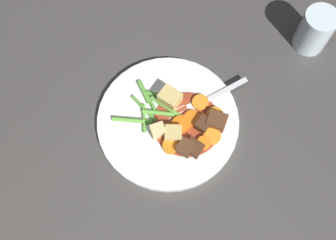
{
  "coord_description": "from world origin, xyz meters",
  "views": [
    {
      "loc": [
        0.16,
        -0.22,
        0.73
      ],
      "look_at": [
        0.0,
        0.0,
        0.01
      ],
      "focal_mm": 42.98,
      "sensor_mm": 36.0,
      "label": 1
    }
  ],
  "objects_px": {
    "carrot_slice_0": "(215,115)",
    "meat_chunk_2": "(217,121)",
    "potato_chunk_0": "(173,134)",
    "fork": "(206,101)",
    "dinner_plate": "(168,121)",
    "carrot_slice_3": "(192,119)",
    "carrot_slice_5": "(205,141)",
    "potato_chunk_2": "(170,98)",
    "carrot_slice_2": "(181,124)",
    "carrot_slice_6": "(171,146)",
    "meat_chunk_3": "(203,124)",
    "carrot_slice_1": "(200,103)",
    "meat_chunk_0": "(185,147)",
    "meat_chunk_1": "(194,148)",
    "potato_chunk_1": "(160,132)",
    "water_glass": "(315,30)",
    "carrot_slice_4": "(212,136)"
  },
  "relations": [
    {
      "from": "carrot_slice_6",
      "to": "meat_chunk_3",
      "type": "distance_m",
      "value": 0.07
    },
    {
      "from": "meat_chunk_0",
      "to": "meat_chunk_2",
      "type": "bearing_deg",
      "value": 76.29
    },
    {
      "from": "carrot_slice_1",
      "to": "meat_chunk_0",
      "type": "relative_size",
      "value": 1.14
    },
    {
      "from": "carrot_slice_2",
      "to": "meat_chunk_2",
      "type": "height_order",
      "value": "meat_chunk_2"
    },
    {
      "from": "carrot_slice_1",
      "to": "dinner_plate",
      "type": "bearing_deg",
      "value": -115.92
    },
    {
      "from": "meat_chunk_1",
      "to": "carrot_slice_2",
      "type": "bearing_deg",
      "value": 151.78
    },
    {
      "from": "dinner_plate",
      "to": "meat_chunk_0",
      "type": "relative_size",
      "value": 9.71
    },
    {
      "from": "dinner_plate",
      "to": "meat_chunk_1",
      "type": "bearing_deg",
      "value": -15.07
    },
    {
      "from": "meat_chunk_3",
      "to": "meat_chunk_1",
      "type": "bearing_deg",
      "value": -75.78
    },
    {
      "from": "carrot_slice_2",
      "to": "carrot_slice_6",
      "type": "relative_size",
      "value": 1.13
    },
    {
      "from": "potato_chunk_2",
      "to": "meat_chunk_2",
      "type": "distance_m",
      "value": 0.1
    },
    {
      "from": "meat_chunk_0",
      "to": "potato_chunk_2",
      "type": "bearing_deg",
      "value": 141.59
    },
    {
      "from": "potato_chunk_2",
      "to": "potato_chunk_0",
      "type": "bearing_deg",
      "value": -49.41
    },
    {
      "from": "carrot_slice_1",
      "to": "potato_chunk_2",
      "type": "xyz_separation_m",
      "value": [
        -0.05,
        -0.03,
        0.01
      ]
    },
    {
      "from": "carrot_slice_5",
      "to": "water_glass",
      "type": "bearing_deg",
      "value": 80.63
    },
    {
      "from": "meat_chunk_3",
      "to": "water_glass",
      "type": "xyz_separation_m",
      "value": [
        0.07,
        0.29,
        0.02
      ]
    },
    {
      "from": "carrot_slice_4",
      "to": "potato_chunk_0",
      "type": "relative_size",
      "value": 1.06
    },
    {
      "from": "dinner_plate",
      "to": "potato_chunk_0",
      "type": "distance_m",
      "value": 0.04
    },
    {
      "from": "meat_chunk_1",
      "to": "meat_chunk_3",
      "type": "distance_m",
      "value": 0.05
    },
    {
      "from": "meat_chunk_1",
      "to": "meat_chunk_3",
      "type": "height_order",
      "value": "meat_chunk_3"
    },
    {
      "from": "carrot_slice_0",
      "to": "meat_chunk_1",
      "type": "relative_size",
      "value": 1.04
    },
    {
      "from": "meat_chunk_1",
      "to": "carrot_slice_1",
      "type": "bearing_deg",
      "value": 116.75
    },
    {
      "from": "carrot_slice_0",
      "to": "meat_chunk_2",
      "type": "distance_m",
      "value": 0.02
    },
    {
      "from": "carrot_slice_2",
      "to": "fork",
      "type": "relative_size",
      "value": 0.2
    },
    {
      "from": "carrot_slice_0",
      "to": "meat_chunk_3",
      "type": "relative_size",
      "value": 1.13
    },
    {
      "from": "meat_chunk_1",
      "to": "meat_chunk_2",
      "type": "bearing_deg",
      "value": 85.48
    },
    {
      "from": "potato_chunk_2",
      "to": "fork",
      "type": "height_order",
      "value": "potato_chunk_2"
    },
    {
      "from": "carrot_slice_6",
      "to": "meat_chunk_2",
      "type": "xyz_separation_m",
      "value": [
        0.04,
        0.09,
        0.01
      ]
    },
    {
      "from": "carrot_slice_3",
      "to": "fork",
      "type": "height_order",
      "value": "carrot_slice_3"
    },
    {
      "from": "carrot_slice_0",
      "to": "potato_chunk_1",
      "type": "bearing_deg",
      "value": -125.09
    },
    {
      "from": "potato_chunk_0",
      "to": "meat_chunk_2",
      "type": "height_order",
      "value": "same"
    },
    {
      "from": "carrot_slice_3",
      "to": "carrot_slice_5",
      "type": "distance_m",
      "value": 0.05
    },
    {
      "from": "carrot_slice_3",
      "to": "potato_chunk_0",
      "type": "distance_m",
      "value": 0.05
    },
    {
      "from": "meat_chunk_3",
      "to": "fork",
      "type": "height_order",
      "value": "meat_chunk_3"
    },
    {
      "from": "carrot_slice_2",
      "to": "meat_chunk_1",
      "type": "height_order",
      "value": "meat_chunk_1"
    },
    {
      "from": "dinner_plate",
      "to": "carrot_slice_2",
      "type": "bearing_deg",
      "value": 11.48
    },
    {
      "from": "carrot_slice_3",
      "to": "potato_chunk_2",
      "type": "xyz_separation_m",
      "value": [
        -0.06,
        0.01,
        0.01
      ]
    },
    {
      "from": "carrot_slice_6",
      "to": "potato_chunk_0",
      "type": "relative_size",
      "value": 0.97
    },
    {
      "from": "meat_chunk_0",
      "to": "carrot_slice_0",
      "type": "bearing_deg",
      "value": 84.5
    },
    {
      "from": "carrot_slice_5",
      "to": "meat_chunk_2",
      "type": "distance_m",
      "value": 0.04
    },
    {
      "from": "potato_chunk_0",
      "to": "water_glass",
      "type": "xyz_separation_m",
      "value": [
        0.11,
        0.34,
        0.02
      ]
    },
    {
      "from": "carrot_slice_3",
      "to": "potato_chunk_2",
      "type": "bearing_deg",
      "value": 174.1
    },
    {
      "from": "dinner_plate",
      "to": "carrot_slice_1",
      "type": "relative_size",
      "value": 8.49
    },
    {
      "from": "carrot_slice_1",
      "to": "potato_chunk_1",
      "type": "bearing_deg",
      "value": -105.64
    },
    {
      "from": "dinner_plate",
      "to": "meat_chunk_2",
      "type": "height_order",
      "value": "meat_chunk_2"
    },
    {
      "from": "potato_chunk_0",
      "to": "fork",
      "type": "xyz_separation_m",
      "value": [
        0.01,
        0.09,
        -0.01
      ]
    },
    {
      "from": "potato_chunk_2",
      "to": "meat_chunk_1",
      "type": "distance_m",
      "value": 0.11
    },
    {
      "from": "carrot_slice_0",
      "to": "meat_chunk_3",
      "type": "xyz_separation_m",
      "value": [
        -0.01,
        -0.03,
        0.01
      ]
    },
    {
      "from": "dinner_plate",
      "to": "carrot_slice_5",
      "type": "bearing_deg",
      "value": 3.51
    },
    {
      "from": "carrot_slice_2",
      "to": "carrot_slice_4",
      "type": "height_order",
      "value": "carrot_slice_2"
    }
  ]
}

